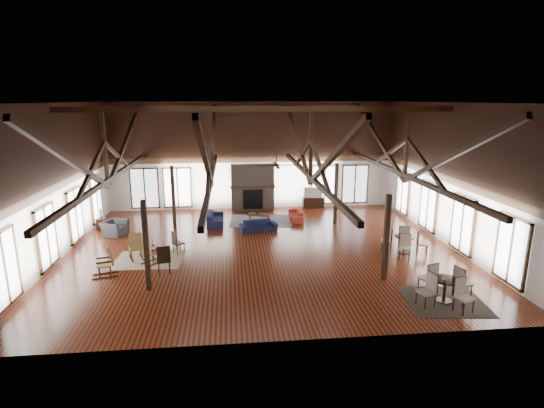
{
  "coord_description": "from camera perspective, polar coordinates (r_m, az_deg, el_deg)",
  "views": [
    {
      "loc": [
        -1.26,
        -16.79,
        6.14
      ],
      "look_at": [
        0.54,
        1.0,
        1.7
      ],
      "focal_mm": 28.0,
      "sensor_mm": 36.0,
      "label": 1
    }
  ],
  "objects": [
    {
      "name": "wall_front",
      "position": [
        10.35,
        1.5,
        -3.69
      ],
      "size": [
        16.0,
        0.02,
        6.0
      ],
      "primitive_type": "cube",
      "color": "white",
      "rests_on": "floor"
    },
    {
      "name": "rocking_chair_c",
      "position": [
        16.26,
        -21.28,
        -7.27
      ],
      "size": [
        0.94,
        0.65,
        1.1
      ],
      "rotation": [
        0.0,
        0.0,
        1.82
      ],
      "color": "olive",
      "rests_on": "floor"
    },
    {
      "name": "cafe_table_near",
      "position": [
        14.38,
        22.25,
        -10.16
      ],
      "size": [
        2.02,
        2.02,
        1.03
      ],
      "rotation": [
        0.0,
        0.0,
        0.31
      ],
      "color": "black",
      "rests_on": "floor"
    },
    {
      "name": "ceiling",
      "position": [
        16.83,
        -1.51,
        13.48
      ],
      "size": [
        16.0,
        14.0,
        0.02
      ],
      "primitive_type": "cube",
      "color": "black",
      "rests_on": "wall_back"
    },
    {
      "name": "post_grid",
      "position": [
        17.45,
        -1.42,
        -1.38
      ],
      "size": [
        8.16,
        7.16,
        3.05
      ],
      "color": "black",
      "rests_on": "floor"
    },
    {
      "name": "wall_right",
      "position": [
        19.43,
        22.85,
        3.56
      ],
      "size": [
        0.02,
        14.0,
        6.0
      ],
      "primitive_type": "cube",
      "color": "white",
      "rests_on": "floor"
    },
    {
      "name": "television",
      "position": [
        24.58,
        5.57,
        1.59
      ],
      "size": [
        1.07,
        0.28,
        0.61
      ],
      "primitive_type": "imported",
      "rotation": [
        0.0,
        0.0,
        -0.13
      ],
      "color": "#B2B2B2",
      "rests_on": "tv_console"
    },
    {
      "name": "rug_dark",
      "position": [
        14.6,
        22.16,
        -11.99
      ],
      "size": [
        2.58,
        2.39,
        0.01
      ],
      "primitive_type": "cube",
      "rotation": [
        0.0,
        0.0,
        -0.11
      ],
      "color": "black",
      "rests_on": "floor"
    },
    {
      "name": "cup_far",
      "position": [
        18.08,
        17.25,
        -4.06
      ],
      "size": [
        0.12,
        0.12,
        0.09
      ],
      "primitive_type": "imported",
      "rotation": [
        0.0,
        0.0,
        -0.06
      ],
      "color": "#B2B2B2",
      "rests_on": "cafe_table_far"
    },
    {
      "name": "sofa_orange",
      "position": [
        22.23,
        3.23,
        -1.42
      ],
      "size": [
        1.79,
        0.82,
        0.51
      ],
      "primitive_type": "imported",
      "rotation": [
        0.0,
        0.0,
        -1.65
      ],
      "color": "#AE2D21",
      "rests_on": "floor"
    },
    {
      "name": "rug_navy",
      "position": [
        21.96,
        -1.46,
        -2.26
      ],
      "size": [
        3.34,
        2.64,
        0.01
      ],
      "primitive_type": "cube",
      "rotation": [
        0.0,
        0.0,
        -0.1
      ],
      "color": "#1B244B",
      "rests_on": "floor"
    },
    {
      "name": "fireplace",
      "position": [
        23.99,
        -2.63,
        2.28
      ],
      "size": [
        2.5,
        0.69,
        2.6
      ],
      "color": "#6B5C51",
      "rests_on": "floor"
    },
    {
      "name": "sofa_navy_left",
      "position": [
        21.51,
        -7.63,
        -1.93
      ],
      "size": [
        2.03,
        0.79,
        0.59
      ],
      "primitive_type": "imported",
      "rotation": [
        0.0,
        0.0,
        1.57
      ],
      "color": "#131934",
      "rests_on": "floor"
    },
    {
      "name": "armchair",
      "position": [
        20.89,
        -20.39,
        -3.06
      ],
      "size": [
        1.3,
        1.22,
        0.68
      ],
      "primitive_type": "imported",
      "rotation": [
        0.0,
        0.0,
        1.22
      ],
      "color": "#313134",
      "rests_on": "floor"
    },
    {
      "name": "wall_back",
      "position": [
        24.03,
        -2.72,
        6.43
      ],
      "size": [
        16.0,
        0.02,
        6.0
      ],
      "primitive_type": "cube",
      "color": "white",
      "rests_on": "floor"
    },
    {
      "name": "roof_truss",
      "position": [
        16.97,
        -1.47,
        6.81
      ],
      "size": [
        15.6,
        14.07,
        3.14
      ],
      "color": "black",
      "rests_on": "wall_back"
    },
    {
      "name": "cafe_table_far",
      "position": [
        18.22,
        17.37,
        -4.78
      ],
      "size": [
        1.89,
        1.89,
        0.97
      ],
      "rotation": [
        0.0,
        0.0,
        -0.36
      ],
      "color": "black",
      "rests_on": "floor"
    },
    {
      "name": "wall_left",
      "position": [
        18.36,
        -27.23,
        2.56
      ],
      "size": [
        0.02,
        14.0,
        6.0
      ],
      "primitive_type": "cube",
      "color": "white",
      "rests_on": "floor"
    },
    {
      "name": "vase",
      "position": [
        21.53,
        -1.99,
        -1.16
      ],
      "size": [
        0.22,
        0.22,
        0.19
      ],
      "primitive_type": "imported",
      "rotation": [
        0.0,
        0.0,
        0.27
      ],
      "color": "#B2B2B2",
      "rests_on": "coffee_table"
    },
    {
      "name": "floor",
      "position": [
        17.92,
        -1.39,
        -6.08
      ],
      "size": [
        16.0,
        16.0,
        0.0
      ],
      "primitive_type": "plane",
      "color": "brown",
      "rests_on": "ground"
    },
    {
      "name": "coffee_table",
      "position": [
        21.67,
        -1.75,
        -1.48
      ],
      "size": [
        1.25,
        0.91,
        0.43
      ],
      "rotation": [
        0.0,
        0.0,
        -0.35
      ],
      "color": "brown",
      "rests_on": "floor"
    },
    {
      "name": "rocking_chair_b",
      "position": [
        16.88,
        -16.01,
        -6.06
      ],
      "size": [
        0.9,
        0.94,
        1.1
      ],
      "rotation": [
        0.0,
        0.0,
        -0.71
      ],
      "color": "olive",
      "rests_on": "floor"
    },
    {
      "name": "side_chair_b",
      "position": [
        15.69,
        -14.36,
        -7.0
      ],
      "size": [
        0.55,
        0.55,
        1.11
      ],
      "rotation": [
        0.0,
        0.0,
        0.19
      ],
      "color": "black",
      "rests_on": "floor"
    },
    {
      "name": "sofa_navy_front",
      "position": [
        20.25,
        -1.85,
        -2.94
      ],
      "size": [
        1.85,
        1.06,
        0.51
      ],
      "primitive_type": "imported",
      "rotation": [
        0.0,
        0.0,
        0.23
      ],
      "color": "black",
      "rests_on": "floor"
    },
    {
      "name": "ceiling_fan",
      "position": [
        16.07,
        0.59,
        5.34
      ],
      "size": [
        1.6,
        1.6,
        0.75
      ],
      "color": "black",
      "rests_on": "roof_truss"
    },
    {
      "name": "rocking_chair_a",
      "position": [
        17.48,
        -17.83,
        -5.51
      ],
      "size": [
        0.73,
        0.95,
        1.09
      ],
      "rotation": [
        0.0,
        0.0,
        0.38
      ],
      "color": "olive",
      "rests_on": "floor"
    },
    {
      "name": "side_chair_a",
      "position": [
        17.67,
        -12.75,
        -4.85
      ],
      "size": [
        0.56,
        0.56,
        0.94
      ],
      "rotation": [
        0.0,
        0.0,
        -0.93
      ],
      "color": "black",
      "rests_on": "floor"
    },
    {
      "name": "side_table_lamp",
      "position": [
        21.99,
        -21.94,
        -2.19
      ],
      "size": [
        0.42,
        0.42,
        1.08
      ],
      "color": "black",
      "rests_on": "floor"
    },
    {
      "name": "cup_near",
      "position": [
        14.2,
        22.17,
        -9.26
      ],
      "size": [
        0.13,
        0.13,
        0.09
      ],
      "primitive_type": "imported",
      "rotation": [
        0.0,
        0.0,
        -0.07
      ],
      "color": "#B2B2B2",
      "rests_on": "cafe_table_near"
    },
    {
      "name": "rug_tan",
      "position": [
        17.46,
        -16.24,
        -7.19
      ],
      "size": [
        2.68,
        2.16,
        0.01
      ],
      "primitive_type": "cube",
      "rotation": [
        0.0,
        0.0,
        -0.05
      ],
      "color": "tan",
      "rests_on": "floor"
    },
    {
      "name": "tv_console",
      "position": [
        24.72,
        5.55,
        0.22
      ],
      "size": [
        1.19,
        0.45,
        0.6
      ],
      "primitive_type": "cube",
      "color": "black",
      "rests_on": "floor"
    }
  ]
}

